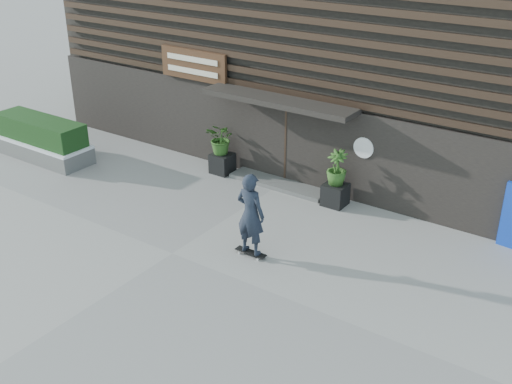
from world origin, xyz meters
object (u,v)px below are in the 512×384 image
Objects in this scene: planter_pot_left at (222,163)px; raised_bed at (43,150)px; planter_pot_right at (335,194)px; skateboarder at (251,214)px.

planter_pot_left reaches higher than raised_bed.
planter_pot_left is at bearing 180.00° from planter_pot_right.
skateboarder is (8.87, -1.16, 0.82)m from raised_bed.
planter_pot_left is 0.29× the size of skateboarder.
planter_pot_right is 0.17× the size of raised_bed.
raised_bed is at bearing -157.28° from planter_pot_left.
raised_bed is (-9.22, -2.27, -0.05)m from planter_pot_right.
raised_bed is 8.98m from skateboarder.
planter_pot_right is (3.80, 0.00, 0.00)m from planter_pot_left.
planter_pot_left is 1.00× the size of planter_pot_right.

